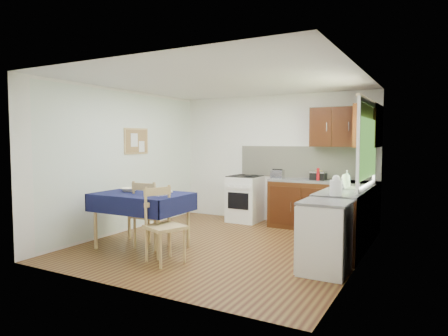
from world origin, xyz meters
The scene contains 33 objects.
floor centered at (0.00, 0.00, 0.00)m, with size 4.20×4.20×0.00m, color #482313.
ceiling centered at (0.00, 0.00, 2.50)m, with size 4.00×4.20×0.02m, color silver.
wall_back centered at (0.00, 2.10, 1.25)m, with size 4.00×0.02×2.50m, color white.
wall_front centered at (0.00, -2.10, 1.25)m, with size 4.00×0.02×2.50m, color white.
wall_left centered at (-2.00, 0.00, 1.25)m, with size 0.02×4.20×2.50m, color white.
wall_right centered at (2.00, 0.00, 1.25)m, with size 0.02×4.20×2.50m, color white.
base_cabinets centered at (1.36, 1.26, 0.43)m, with size 1.90×2.30×0.86m.
worktop_back centered at (1.05, 1.80, 0.88)m, with size 1.90×0.60×0.04m, color slate.
worktop_right centered at (1.70, 0.65, 0.88)m, with size 0.60×1.70×0.04m, color slate.
worktop_corner centered at (1.70, 1.80, 0.88)m, with size 0.60×0.60×0.04m, color slate.
splashback centered at (0.65, 2.08, 1.20)m, with size 2.70×0.02×0.60m, color beige.
upper_cabinets centered at (1.52, 1.80, 1.85)m, with size 1.20×0.85×0.70m.
stove centered at (-0.50, 1.80, 0.46)m, with size 0.60×0.61×0.92m.
window centered at (1.97, 0.70, 1.65)m, with size 0.04×1.48×1.26m.
fridge centered at (1.70, -0.55, 0.44)m, with size 0.58×0.60×0.89m.
corkboard centered at (-1.97, 0.30, 1.60)m, with size 0.04×0.62×0.47m.
dining_table centered at (-0.99, -0.73, 0.73)m, with size 1.37×0.93×0.83m.
chair_far centered at (-0.90, -0.65, 0.54)m, with size 0.48×0.48×1.01m.
chair_near centered at (-0.30, -1.12, 0.53)m, with size 0.58×0.58×1.00m.
toaster centered at (0.22, 1.70, 0.98)m, with size 0.23×0.14×0.18m.
sandwich_press centered at (0.96, 1.81, 0.98)m, with size 0.26×0.23×0.15m.
sauce_bottle centered at (0.99, 1.68, 1.01)m, with size 0.05×0.05×0.22m, color red.
yellow_packet centered at (0.94, 1.95, 0.98)m, with size 0.12×0.08×0.16m, color yellow.
dish_rack centered at (1.68, 0.74, 0.92)m, with size 0.46×0.35×0.22m.
kettle centered at (1.72, -0.10, 1.02)m, with size 0.16×0.16×0.27m.
cup centered at (1.45, 1.68, 0.94)m, with size 0.11×0.11×0.09m, color white.
soap_bottle_a centered at (1.68, 0.77, 1.03)m, with size 0.10×0.10×0.27m, color white.
soap_bottle_b centered at (1.62, 1.09, 1.00)m, with size 0.09×0.09×0.20m, color blue.
soap_bottle_c centered at (1.68, 0.03, 0.99)m, with size 0.14×0.14×0.18m, color green.
plate_bowl centered at (-1.27, -0.68, 0.86)m, with size 0.25×0.25×0.06m, color #F2EBC6.
book centered at (-0.79, -0.50, 0.84)m, with size 0.16×0.22×0.02m, color white.
spice_jar centered at (-0.86, -0.59, 0.88)m, with size 0.05×0.05×0.10m, color #248729.
tea_towel centered at (-0.66, -0.75, 0.86)m, with size 0.29×0.23×0.05m, color navy.
Camera 1 is at (2.91, -5.31, 1.62)m, focal length 32.00 mm.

